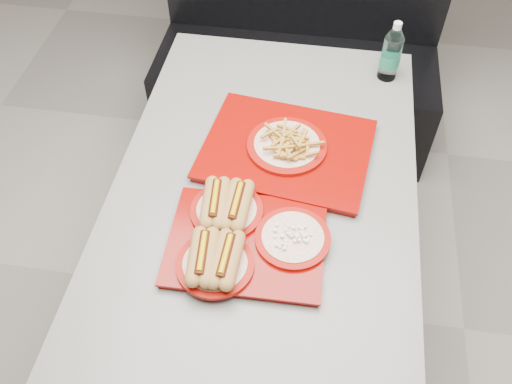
% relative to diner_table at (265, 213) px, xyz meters
% --- Properties ---
extents(ground, '(6.00, 6.00, 0.00)m').
position_rel_diner_table_xyz_m(ground, '(0.00, 0.00, -0.58)').
color(ground, gray).
rests_on(ground, ground).
extents(diner_table, '(0.92, 1.42, 0.75)m').
position_rel_diner_table_xyz_m(diner_table, '(0.00, 0.00, 0.00)').
color(diner_table, black).
rests_on(diner_table, ground).
extents(booth_bench, '(1.30, 0.57, 1.35)m').
position_rel_diner_table_xyz_m(booth_bench, '(0.00, 1.09, -0.18)').
color(booth_bench, black).
rests_on(booth_bench, ground).
extents(tray_near, '(0.44, 0.38, 0.09)m').
position_rel_diner_table_xyz_m(tray_near, '(-0.03, -0.24, 0.20)').
color(tray_near, '#7D0703').
rests_on(tray_near, diner_table).
extents(tray_far, '(0.55, 0.46, 0.10)m').
position_rel_diner_table_xyz_m(tray_far, '(0.05, 0.12, 0.19)').
color(tray_far, '#7D0703').
rests_on(tray_far, diner_table).
extents(water_bottle, '(0.07, 0.07, 0.22)m').
position_rel_diner_table_xyz_m(water_bottle, '(0.36, 0.55, 0.26)').
color(water_bottle, silver).
rests_on(water_bottle, diner_table).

